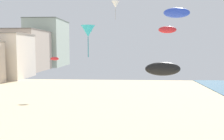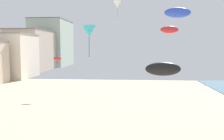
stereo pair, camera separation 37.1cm
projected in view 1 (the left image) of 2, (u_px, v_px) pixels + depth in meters
boardwalk_hotel_distant at (27, 51)px, 85.92m from camera, size 11.36×20.46×14.27m
boardwalk_hotel_furthest at (48, 43)px, 108.22m from camera, size 14.32×22.37×20.20m
kite_red_parafoil at (55, 59)px, 42.31m from camera, size 1.49×0.41×0.58m
kite_black_parafoil at (163, 69)px, 19.72m from camera, size 2.83×0.79×1.10m
kite_cyan_delta at (88, 31)px, 24.21m from camera, size 1.38×1.38×3.15m
kite_red_parafoil_2 at (167, 30)px, 30.19m from camera, size 2.22×0.62×0.86m
kite_white_delta at (116, 4)px, 31.85m from camera, size 1.05×1.05×2.38m
kite_blue_parafoil at (177, 13)px, 21.48m from camera, size 2.30×0.64×0.90m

